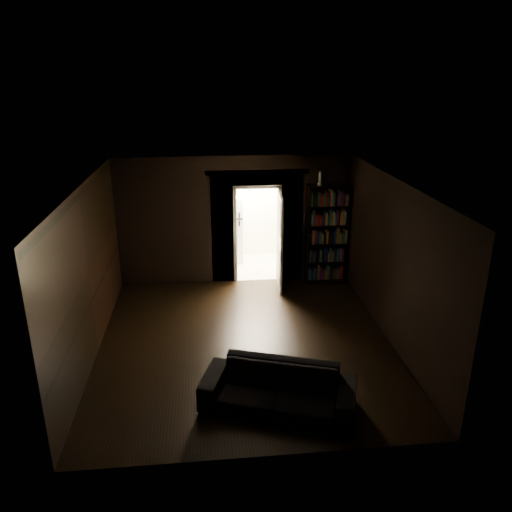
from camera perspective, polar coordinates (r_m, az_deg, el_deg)
The scene contains 9 objects.
ground at distance 8.81m, azimuth -1.20°, elevation -9.86°, with size 5.50×5.50×0.00m, color black.
room_walls at distance 9.11m, azimuth -1.91°, elevation 2.77°, with size 5.02×5.61×2.84m.
kitchen_alcove at distance 11.95m, azimuth -0.44°, elevation 4.72°, with size 2.20×1.80×2.60m.
sofa at distance 7.09m, azimuth 2.57°, elevation -14.27°, with size 2.11×0.91×0.81m, color black.
bookshelf at distance 10.99m, azimuth 8.06°, elevation 2.50°, with size 0.90×0.32×2.20m, color black.
refrigerator at distance 12.25m, azimuth -3.34°, elevation 3.20°, with size 0.74×0.68×1.65m, color white.
door at distance 10.58m, azimuth 2.77°, elevation 1.55°, with size 0.85×0.05×2.05m, color silver.
figurine at distance 10.56m, azimuth 7.32°, elevation 8.82°, with size 0.10×0.10×0.30m, color white.
bottles at distance 11.97m, azimuth -3.55°, elevation 7.46°, with size 0.58×0.07×0.24m, color black.
Camera 1 is at (-0.62, -7.59, 4.43)m, focal length 35.00 mm.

